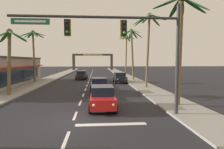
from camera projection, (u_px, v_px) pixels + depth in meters
ground_plane at (73, 122)px, 11.39m from camera, size 220.00×220.00×0.00m
sidewalk_right at (136, 82)px, 31.88m from camera, size 3.20×110.00×0.14m
sidewalk_left at (38, 83)px, 30.66m from camera, size 3.20×110.00×0.14m
lane_markings at (91, 83)px, 30.97m from camera, size 4.28×87.01×0.01m
traffic_signal_mast at (126, 38)px, 12.06m from camera, size 10.45×0.41×7.16m
sedan_lead_at_stop_bar at (102, 97)px, 14.59m from camera, size 1.95×4.45×1.68m
sedan_third_in_queue at (99, 85)px, 21.55m from camera, size 2.08×4.50×1.68m
sedan_oncoming_far at (82, 75)px, 37.05m from camera, size 2.10×4.51×1.68m
sedan_parked_nearest_kerb at (120, 77)px, 31.73m from camera, size 2.05×4.49×1.68m
palm_left_second at (9, 47)px, 19.23m from camera, size 3.52×3.51×6.72m
palm_left_third at (33, 45)px, 30.63m from camera, size 4.08×3.40×8.33m
palm_right_nearest at (180, 29)px, 14.97m from camera, size 4.13×4.38×8.60m
palm_right_second at (149, 31)px, 25.01m from camera, size 4.49×4.72×9.68m
palm_right_third at (132, 43)px, 35.22m from camera, size 4.43×4.53×9.33m
palm_right_farthest at (126, 47)px, 45.43m from camera, size 3.93×3.68×9.48m
town_gateway_arch at (93, 59)px, 72.37m from camera, size 14.92×0.90×6.13m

